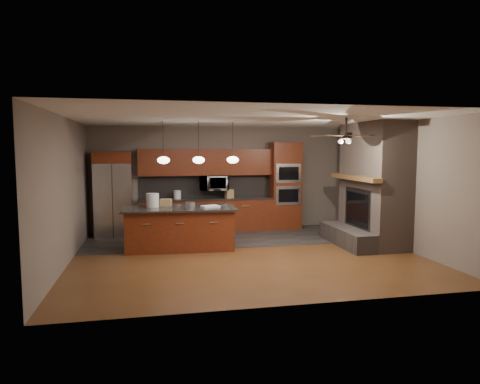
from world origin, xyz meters
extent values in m
plane|color=brown|center=(0.00, 0.00, 0.00)|extent=(7.00, 7.00, 0.00)
cube|color=white|center=(0.00, 0.00, 2.80)|extent=(7.00, 6.00, 0.02)
cube|color=#6B5E55|center=(0.00, 3.00, 1.40)|extent=(7.00, 0.02, 2.80)
cube|color=#6B5E55|center=(3.50, 0.00, 1.40)|extent=(0.02, 6.00, 2.80)
cube|color=#6B5E55|center=(-3.50, 0.00, 1.40)|extent=(0.02, 6.00, 2.80)
cube|color=#312F2C|center=(0.00, 1.80, 0.01)|extent=(7.00, 2.40, 0.01)
cube|color=#6C584D|center=(3.10, 0.40, 1.40)|extent=(0.80, 2.00, 2.80)
cube|color=#4F4540|center=(2.45, 0.40, 0.20)|extent=(0.50, 2.00, 0.40)
cube|color=#2D2D30|center=(2.72, 0.40, 0.83)|extent=(0.05, 1.20, 0.95)
cube|color=black|center=(2.70, 0.40, 0.83)|extent=(0.02, 1.00, 0.75)
cube|color=brown|center=(2.60, 0.40, 1.55)|extent=(0.22, 2.10, 0.10)
cube|color=maroon|center=(-0.48, 2.70, 0.43)|extent=(3.55, 0.60, 0.86)
cube|color=black|center=(-0.48, 2.70, 0.88)|extent=(3.59, 0.64, 0.04)
cube|color=black|center=(-0.48, 2.98, 1.20)|extent=(3.55, 0.03, 0.60)
cube|color=maroon|center=(-0.48, 2.83, 1.85)|extent=(3.55, 0.35, 0.70)
cube|color=maroon|center=(1.70, 2.70, 1.19)|extent=(0.80, 0.60, 2.38)
cube|color=silver|center=(1.70, 2.40, 0.95)|extent=(0.70, 0.03, 0.52)
cube|color=black|center=(1.70, 2.38, 0.95)|extent=(0.55, 0.02, 0.35)
cube|color=silver|center=(1.70, 2.40, 1.55)|extent=(0.70, 0.03, 0.52)
cube|color=black|center=(1.70, 2.38, 1.55)|extent=(0.55, 0.02, 0.35)
imported|color=silver|center=(-0.27, 2.75, 1.30)|extent=(0.73, 0.41, 0.50)
cube|color=silver|center=(-2.85, 2.62, 0.92)|extent=(0.92, 0.72, 1.84)
cube|color=#2D2D30|center=(-2.85, 2.26, 0.92)|extent=(0.02, 0.02, 1.82)
cube|color=silver|center=(-2.95, 2.25, 0.98)|extent=(0.03, 0.03, 0.92)
cube|color=silver|center=(-2.75, 2.25, 0.98)|extent=(0.03, 0.03, 0.92)
cube|color=maroon|center=(-2.85, 2.62, 1.99)|extent=(0.92, 0.72, 0.30)
cube|color=maroon|center=(-1.31, 0.82, 0.44)|extent=(2.35, 1.09, 0.88)
cube|color=black|center=(-1.31, 0.82, 0.90)|extent=(2.51, 1.25, 0.04)
cylinder|color=silver|center=(-1.90, 1.01, 1.07)|extent=(0.34, 0.34, 0.30)
cylinder|color=#ACABB0|center=(-1.10, 0.61, 0.99)|extent=(0.23, 0.23, 0.14)
cube|color=silver|center=(-0.65, 0.73, 0.94)|extent=(0.44, 0.36, 0.04)
cube|color=#97794E|center=(-1.60, 1.16, 1.00)|extent=(0.28, 0.23, 0.16)
cylinder|color=white|center=(-1.25, 2.70, 1.01)|extent=(0.25, 0.25, 0.22)
cube|color=#A08552|center=(0.13, 2.65, 1.01)|extent=(0.24, 0.21, 0.23)
cylinder|color=black|center=(-1.65, 0.70, 2.41)|extent=(0.01, 0.01, 0.78)
ellipsoid|color=white|center=(-1.65, 0.70, 1.96)|extent=(0.26, 0.26, 0.16)
cylinder|color=black|center=(-0.90, 0.70, 2.41)|extent=(0.01, 0.01, 0.78)
ellipsoid|color=white|center=(-0.90, 0.70, 1.96)|extent=(0.26, 0.26, 0.16)
cylinder|color=black|center=(-0.15, 0.70, 2.41)|extent=(0.01, 0.01, 0.78)
ellipsoid|color=white|center=(-0.15, 0.70, 1.96)|extent=(0.26, 0.26, 0.16)
cylinder|color=black|center=(1.80, -0.80, 2.65)|extent=(0.04, 0.04, 0.30)
cylinder|color=black|center=(1.80, -0.80, 2.45)|extent=(0.24, 0.24, 0.12)
cube|color=black|center=(2.18, -0.80, 2.45)|extent=(0.60, 0.12, 0.01)
cube|color=black|center=(1.92, -0.44, 2.45)|extent=(0.30, 0.61, 0.01)
cube|color=black|center=(1.49, -0.58, 2.45)|extent=(0.56, 0.45, 0.01)
cube|color=black|center=(1.49, -1.02, 2.45)|extent=(0.56, 0.45, 0.01)
cube|color=black|center=(1.92, -1.16, 2.45)|extent=(0.30, 0.61, 0.01)
camera|label=1|loc=(-1.92, -8.55, 2.18)|focal=32.00mm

